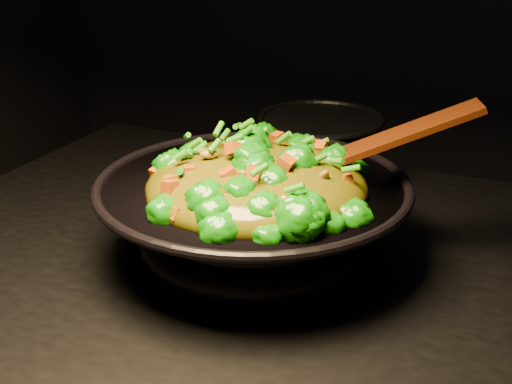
% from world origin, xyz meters
% --- Properties ---
extents(wok, '(0.52, 0.52, 0.12)m').
position_xyz_m(wok, '(-0.04, -0.00, 0.96)').
color(wok, black).
rests_on(wok, stovetop).
extents(stir_fry, '(0.39, 0.39, 0.10)m').
position_xyz_m(stir_fry, '(-0.03, -0.02, 1.07)').
color(stir_fry, '#137008').
rests_on(stir_fry, wok).
extents(spatula, '(0.29, 0.16, 0.13)m').
position_xyz_m(spatula, '(0.09, 0.05, 1.07)').
color(spatula, '#351A08').
rests_on(spatula, wok).
extents(back_pot, '(0.27, 0.27, 0.12)m').
position_xyz_m(back_pot, '(-0.06, 0.32, 0.96)').
color(back_pot, black).
rests_on(back_pot, stovetop).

